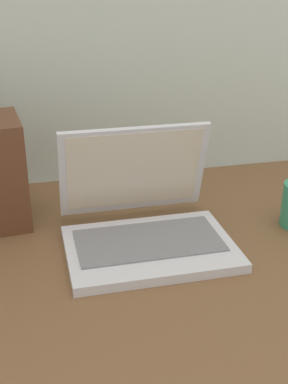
# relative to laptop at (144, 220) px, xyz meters

# --- Properties ---
(desk) EXTENTS (1.60, 0.76, 0.03)m
(desk) POSITION_rel_laptop_xyz_m (-0.02, -0.04, -0.06)
(desk) COLOR brown
(desk) RESTS_ON ground
(laptop) EXTENTS (0.31, 0.28, 0.21)m
(laptop) POSITION_rel_laptop_xyz_m (0.00, 0.00, 0.00)
(laptop) COLOR silver
(laptop) RESTS_ON desk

